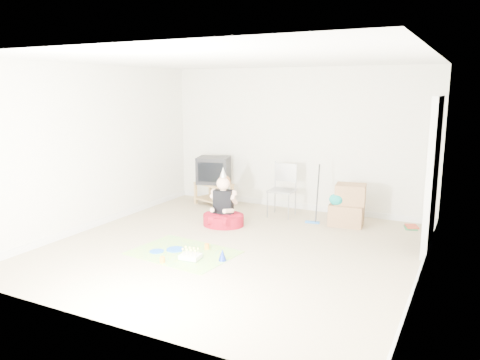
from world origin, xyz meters
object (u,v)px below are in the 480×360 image
at_px(tv_stand, 214,192).
at_px(folding_chair, 282,191).
at_px(cardboard_boxes, 347,206).
at_px(birthday_cake, 191,257).
at_px(crt_tv, 214,170).
at_px(seated_woman, 223,213).

distance_m(tv_stand, folding_chair, 1.48).
distance_m(cardboard_boxes, birthday_cake, 2.91).
bearing_deg(cardboard_boxes, tv_stand, 176.45).
xyz_separation_m(crt_tv, folding_chair, (1.46, -0.13, -0.23)).
relative_size(tv_stand, crt_tv, 1.37).
bearing_deg(folding_chair, seated_woman, -123.40).
distance_m(tv_stand, seated_woman, 1.37).
distance_m(cardboard_boxes, seated_woman, 2.04).
bearing_deg(seated_woman, tv_stand, 126.77).
bearing_deg(birthday_cake, crt_tv, 114.12).
bearing_deg(crt_tv, birthday_cake, -82.81).
height_order(tv_stand, crt_tv, crt_tv).
bearing_deg(tv_stand, folding_chair, -5.19).
distance_m(tv_stand, crt_tv, 0.43).
bearing_deg(seated_woman, folding_chair, 56.60).
xyz_separation_m(tv_stand, cardboard_boxes, (2.63, -0.16, 0.07)).
height_order(seated_woman, birthday_cake, seated_woman).
height_order(crt_tv, cardboard_boxes, crt_tv).
relative_size(crt_tv, birthday_cake, 2.12).
distance_m(tv_stand, cardboard_boxes, 2.64).
bearing_deg(seated_woman, cardboard_boxes, 27.30).
relative_size(crt_tv, seated_woman, 0.60).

